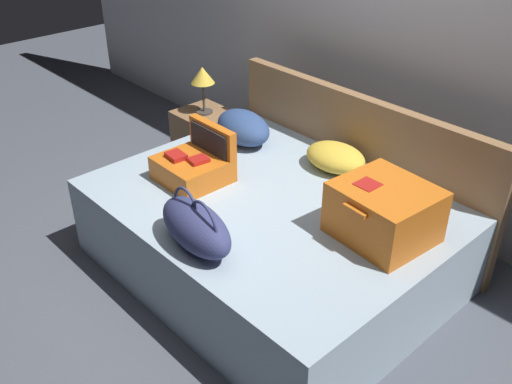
# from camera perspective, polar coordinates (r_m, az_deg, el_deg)

# --- Properties ---
(ground_plane) EXTENTS (12.00, 12.00, 0.00)m
(ground_plane) POSITION_cam_1_polar(r_m,az_deg,el_deg) (3.58, -3.35, -10.37)
(ground_plane) COLOR #4C515B
(back_wall) EXTENTS (8.00, 0.10, 2.60)m
(back_wall) POSITION_cam_1_polar(r_m,az_deg,el_deg) (4.07, 14.78, 14.93)
(back_wall) COLOR silver
(back_wall) RESTS_ON ground
(bed) EXTENTS (2.09, 1.59, 0.54)m
(bed) POSITION_cam_1_polar(r_m,az_deg,el_deg) (3.62, 1.38, -4.33)
(bed) COLOR #99ADBC
(bed) RESTS_ON ground
(headboard) EXTENTS (2.13, 0.08, 0.97)m
(headboard) POSITION_cam_1_polar(r_m,az_deg,el_deg) (4.05, 9.94, 2.89)
(headboard) COLOR olive
(headboard) RESTS_ON ground
(hard_case_large) EXTENTS (0.53, 0.50, 0.31)m
(hard_case_large) POSITION_cam_1_polar(r_m,az_deg,el_deg) (3.15, 12.57, -1.86)
(hard_case_large) COLOR #D16619
(hard_case_large) RESTS_ON bed
(hard_case_medium) EXTENTS (0.41, 0.40, 0.34)m
(hard_case_medium) POSITION_cam_1_polar(r_m,az_deg,el_deg) (3.65, -6.14, 2.71)
(hard_case_medium) COLOR #D16619
(hard_case_medium) RESTS_ON bed
(duffel_bag) EXTENTS (0.58, 0.31, 0.32)m
(duffel_bag) POSITION_cam_1_polar(r_m,az_deg,el_deg) (3.03, -5.97, -3.39)
(duffel_bag) COLOR navy
(duffel_bag) RESTS_ON bed
(pillow_near_headboard) EXTENTS (0.53, 0.39, 0.22)m
(pillow_near_headboard) POSITION_cam_1_polar(r_m,az_deg,el_deg) (4.11, -1.28, 6.41)
(pillow_near_headboard) COLOR navy
(pillow_near_headboard) RESTS_ON bed
(pillow_center_head) EXTENTS (0.42, 0.32, 0.16)m
(pillow_center_head) POSITION_cam_1_polar(r_m,az_deg,el_deg) (3.81, 7.86, 3.43)
(pillow_center_head) COLOR gold
(pillow_center_head) RESTS_ON bed
(nightstand) EXTENTS (0.44, 0.40, 0.52)m
(nightstand) POSITION_cam_1_polar(r_m,az_deg,el_deg) (4.80, -4.98, 4.96)
(nightstand) COLOR olive
(nightstand) RESTS_ON ground
(table_lamp) EXTENTS (0.19, 0.19, 0.38)m
(table_lamp) POSITION_cam_1_polar(r_m,az_deg,el_deg) (4.58, -5.30, 11.19)
(table_lamp) COLOR #3F3833
(table_lamp) RESTS_ON nightstand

